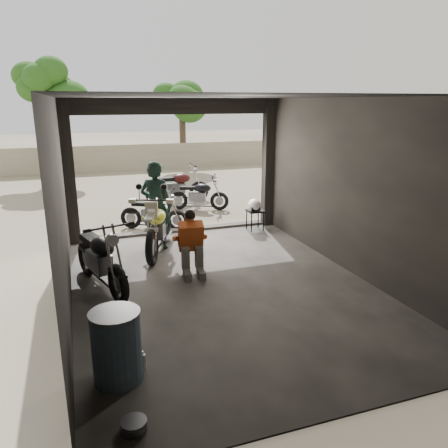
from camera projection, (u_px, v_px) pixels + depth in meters
ground at (223, 287)px, 7.63m from camera, size 80.00×80.00×0.00m
garage at (213, 209)px, 7.77m from camera, size 7.00×7.13×3.20m
boundary_wall at (124, 158)px, 20.19m from camera, size 18.00×0.30×1.20m
tree_left at (45, 78)px, 16.95m from camera, size 2.20×2.20×5.60m
tree_right at (182, 91)px, 20.26m from camera, size 2.20×2.20×5.00m
main_bike at (158, 223)px, 9.17m from camera, size 1.49×2.15×1.32m
left_bike at (100, 254)px, 7.42m from camera, size 1.27×2.00×1.26m
outside_bike_a at (153, 210)px, 10.88m from camera, size 1.65×1.31×1.04m
outside_bike_b at (177, 184)px, 13.83m from camera, size 1.81×0.79×1.21m
outside_bike_c at (199, 193)px, 12.88m from camera, size 1.67×1.21×1.04m
rider at (156, 206)px, 9.37m from camera, size 0.84×0.77×1.93m
mechanic at (192, 245)px, 8.01m from camera, size 0.68×0.86×1.17m
stool at (255, 213)px, 10.82m from camera, size 0.38×0.38×0.53m
helmet at (254, 205)px, 10.69m from camera, size 0.40×0.41×0.30m
oil_drum at (117, 348)px, 4.96m from camera, size 0.67×0.67×0.87m
sign_post at (298, 166)px, 10.81m from camera, size 0.78×0.08×2.34m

